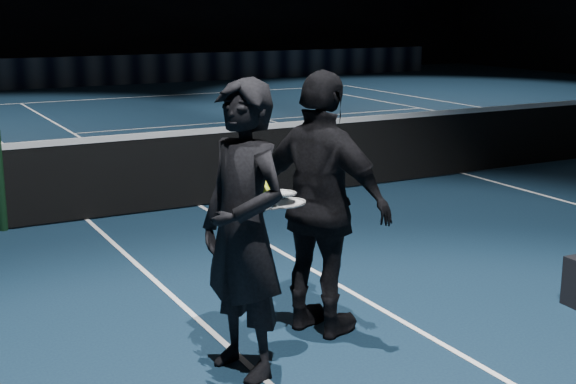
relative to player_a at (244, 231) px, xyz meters
name	(u,v)px	position (x,y,z in m)	size (l,w,h in m)	color
floor	(463,174)	(5.54, 4.36, -0.97)	(36.00, 36.00, 0.00)	black
court_lines	(463,173)	(5.54, 4.36, -0.97)	(10.98, 23.78, 0.01)	white
net_post_left	(0,181)	(-0.86, 4.36, -0.42)	(0.10, 0.10, 1.10)	black
net_mesh	(464,143)	(5.54, 4.36, -0.52)	(12.80, 0.02, 0.86)	black
net_tape	(466,111)	(5.54, 4.36, -0.06)	(12.80, 0.03, 0.07)	white
sponsor_backdrop	(135,69)	(5.54, 19.86, -0.52)	(22.00, 0.15, 0.90)	black
player_a	(244,231)	(0.00, 0.00, 0.00)	(0.71, 0.47, 1.95)	black
player_b	(322,205)	(0.78, 0.33, 0.00)	(1.14, 0.48, 1.95)	black
racket_lower	(288,203)	(0.41, 0.18, 0.10)	(0.68, 0.22, 0.03)	black
racket_upper	(278,193)	(0.35, 0.19, 0.17)	(0.68, 0.22, 0.03)	black
tennis_balls	(268,191)	(0.23, 0.10, 0.22)	(0.12, 0.10, 0.12)	#C9E931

